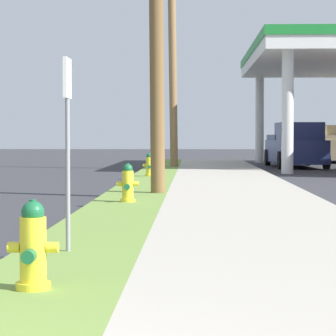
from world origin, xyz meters
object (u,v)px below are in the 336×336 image
fire_hydrant_nearest (33,250)px  truck_tan_at_forecourt (329,145)px  truck_navy_at_far_bay (296,147)px  utility_pole_background (173,56)px  street_sign_post (67,113)px  fire_hydrant_second (128,185)px  fire_hydrant_third (149,166)px

fire_hydrant_nearest → truck_tan_at_forecourt: truck_tan_at_forecourt is taller
truck_tan_at_forecourt → truck_navy_at_far_bay: same height
utility_pole_background → street_sign_post: (-0.53, -23.79, -3.04)m
fire_hydrant_second → street_sign_post: (-0.12, -6.47, 1.19)m
fire_hydrant_nearest → fire_hydrant_third: 18.30m
truck_tan_at_forecourt → fire_hydrant_second: bearing=-107.6°
fire_hydrant_third → truck_tan_at_forecourt: truck_tan_at_forecourt is taller
fire_hydrant_second → utility_pole_background: size_ratio=0.08×
fire_hydrant_second → fire_hydrant_third: size_ratio=1.00×
fire_hydrant_nearest → truck_navy_at_far_bay: truck_navy_at_far_bay is taller
street_sign_post → fire_hydrant_second: bearing=88.9°
fire_hydrant_third → truck_tan_at_forecourt: (8.62, 17.16, 0.47)m
fire_hydrant_second → fire_hydrant_third: 9.68m
fire_hydrant_second → fire_hydrant_nearest: bearing=-90.4°
truck_tan_at_forecourt → truck_navy_at_far_bay: 7.59m
utility_pole_background → street_sign_post: size_ratio=4.22×
street_sign_post → truck_navy_at_far_bay: bearing=77.3°
fire_hydrant_nearest → fire_hydrant_second: bearing=89.6°
fire_hydrant_third → truck_navy_at_far_bay: (5.91, 10.07, 0.47)m
fire_hydrant_third → street_sign_post: size_ratio=0.35×
street_sign_post → utility_pole_background: bearing=88.7°
street_sign_post → truck_navy_at_far_bay: 26.88m
utility_pole_background → fire_hydrant_third: bearing=-94.0°
utility_pole_background → truck_tan_at_forecourt: size_ratio=1.62×
truck_tan_at_forecourt → truck_navy_at_far_bay: (-2.71, -7.09, 0.00)m
fire_hydrant_third → street_sign_post: bearing=-90.0°
fire_hydrant_third → truck_navy_at_far_bay: size_ratio=0.14×
fire_hydrant_second → truck_navy_at_far_bay: bearing=73.7°
fire_hydrant_third → utility_pole_background: bearing=86.0°
fire_hydrant_third → street_sign_post: street_sign_post is taller
fire_hydrant_third → utility_pole_background: utility_pole_background is taller
utility_pole_background → truck_navy_at_far_bay: (5.38, 2.42, -3.76)m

